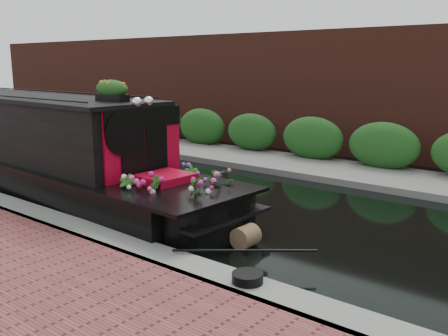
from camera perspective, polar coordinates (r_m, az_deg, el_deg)
The scene contains 8 objects.
ground at distance 11.13m, azimuth -3.01°, elevation -3.44°, with size 80.00×80.00×0.00m, color black.
near_bank_coping at distance 9.06m, azimuth -17.20°, elevation -7.58°, with size 40.00×0.60×0.50m, color gray.
far_bank_path at distance 14.44m, azimuth 8.20°, elevation 0.02°, with size 40.00×2.40×0.34m, color slate.
far_hedge at distance 15.20m, azimuth 9.94°, elevation 0.56°, with size 40.00×1.10×2.80m, color #1D4D1A.
far_brick_wall at distance 17.04m, azimuth 13.39°, elevation 1.63°, with size 40.00×1.00×8.00m, color #53261C.
narrowboat at distance 12.89m, azimuth -21.64°, elevation 1.72°, with size 12.28×2.63×2.85m.
rope_fender at distance 8.16m, azimuth 2.48°, elevation -7.85°, with size 0.37×0.37×0.40m, color brown.
coiled_mooring_rope at distance 6.39m, azimuth 2.70°, elevation -12.41°, with size 0.40×0.40×0.12m, color black.
Camera 1 is at (7.19, -7.97, 2.93)m, focal length 40.00 mm.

